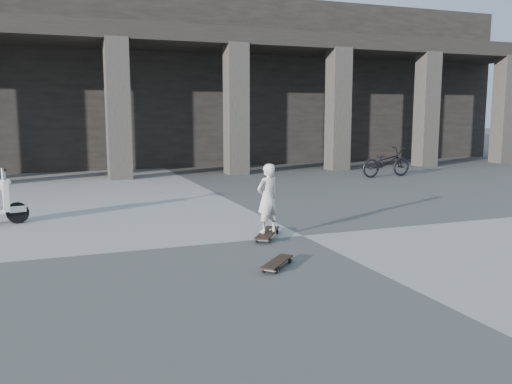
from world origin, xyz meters
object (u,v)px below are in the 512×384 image
object	(u,v)px
skateboard_spare	(277,263)
longboard	(267,233)
bicycle	(386,162)
child	(268,198)

from	to	relation	value
skateboard_spare	longboard	bearing A→B (deg)	26.22
bicycle	skateboard_spare	bearing A→B (deg)	135.46
longboard	skateboard_spare	size ratio (longest dim) A/B	1.39
bicycle	child	bearing A→B (deg)	131.21
longboard	child	world-z (taller)	child
skateboard_spare	bicycle	xyz separation A→B (m)	(6.79, 7.66, 0.37)
skateboard_spare	child	xyz separation A→B (m)	(0.49, 1.54, 0.56)
skateboard_spare	bicycle	bearing A→B (deg)	2.37
child	bicycle	bearing A→B (deg)	-154.69
child	skateboard_spare	bearing A→B (deg)	53.41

